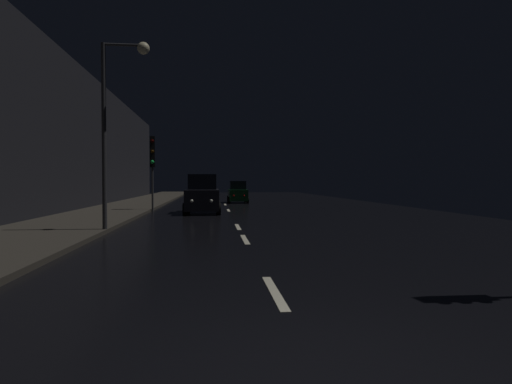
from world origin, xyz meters
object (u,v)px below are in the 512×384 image
streetlamp_overhead (117,106)px  car_approaching_headlights (202,195)px  traffic_light_far_left (152,157)px  car_distant_taillights (238,193)px

streetlamp_overhead → car_approaching_headlights: size_ratio=1.52×
traffic_light_far_left → car_approaching_headlights: 4.10m
traffic_light_far_left → car_distant_taillights: bearing=142.4°
car_distant_taillights → traffic_light_far_left: bearing=150.1°
streetlamp_overhead → car_approaching_headlights: (2.80, 9.37, -3.54)m
traffic_light_far_left → car_approaching_headlights: size_ratio=1.03×
car_approaching_headlights → streetlamp_overhead: bearing=-16.7°
traffic_light_far_left → streetlamp_overhead: size_ratio=0.67×
streetlamp_overhead → traffic_light_far_left: bearing=91.4°
traffic_light_far_left → streetlamp_overhead: (0.27, -10.81, 1.24)m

